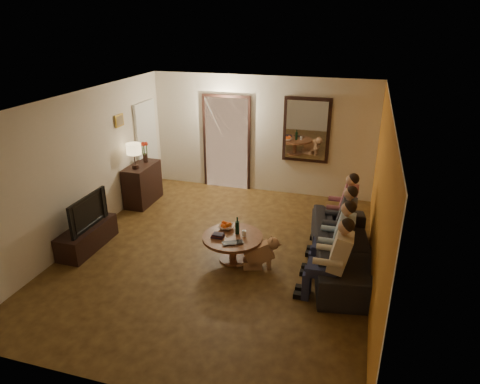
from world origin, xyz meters
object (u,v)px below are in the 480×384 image
(table_lamp, at_px, (134,156))
(dog, at_px, (259,252))
(person_a, at_px, (334,264))
(coffee_table, at_px, (233,248))
(laptop, at_px, (233,244))
(tv, at_px, (83,211))
(dresser, at_px, (143,184))
(tv_stand, at_px, (87,237))
(person_b, at_px, (338,243))
(person_d, at_px, (343,211))
(sofa, at_px, (344,249))
(bowl, at_px, (226,227))
(person_c, at_px, (341,226))
(wine_bottle, at_px, (237,225))

(table_lamp, bearing_deg, dog, -27.99)
(person_a, relative_size, coffee_table, 1.21)
(table_lamp, bearing_deg, laptop, -33.90)
(tv, distance_m, laptop, 2.66)
(dresser, height_order, tv_stand, dresser)
(person_b, xyz_separation_m, person_d, (0.00, 1.20, 0.00))
(tv_stand, height_order, dog, dog)
(sofa, distance_m, person_b, 0.40)
(tv_stand, distance_m, person_a, 4.25)
(table_lamp, distance_m, tv, 1.86)
(person_b, bearing_deg, person_a, -90.00)
(tv_stand, xyz_separation_m, laptop, (2.65, 0.03, 0.26))
(coffee_table, height_order, bowl, bowl)
(dresser, xyz_separation_m, tv_stand, (0.00, -2.03, -0.22))
(person_b, relative_size, coffee_table, 1.21)
(table_lamp, height_order, person_a, table_lamp)
(bowl, xyz_separation_m, laptop, (0.28, -0.50, -0.02))
(dresser, xyz_separation_m, bowl, (2.37, -1.50, 0.06))
(tv, height_order, sofa, tv)
(person_a, relative_size, bowl, 4.63)
(sofa, distance_m, person_d, 0.94)
(table_lamp, relative_size, sofa, 0.23)
(dresser, bearing_deg, bowl, -32.34)
(sofa, bearing_deg, person_d, -2.99)
(person_c, xyz_separation_m, coffee_table, (-1.67, -0.57, -0.38))
(tv_stand, bearing_deg, person_a, -4.32)
(coffee_table, distance_m, laptop, 0.38)
(tv_stand, relative_size, coffee_table, 1.23)
(sofa, bearing_deg, person_c, 9.11)
(person_c, xyz_separation_m, dog, (-1.20, -0.68, -0.32))
(person_d, bearing_deg, person_c, -90.00)
(person_c, bearing_deg, person_b, -90.00)
(person_c, bearing_deg, dog, -150.56)
(tv_stand, height_order, coffee_table, coffee_table)
(person_c, distance_m, bowl, 1.89)
(table_lamp, xyz_separation_m, sofa, (4.32, -1.23, -0.77))
(tv_stand, bearing_deg, wine_bottle, 8.95)
(wine_bottle, bearing_deg, person_c, 16.23)
(table_lamp, xyz_separation_m, bowl, (2.37, -1.28, -0.64))
(person_c, height_order, laptop, person_c)
(tv, height_order, person_a, person_a)
(person_b, height_order, laptop, person_b)
(dog, height_order, laptop, dog)
(person_d, height_order, bowl, person_d)
(dresser, height_order, wine_bottle, dresser)
(tv, relative_size, bowl, 3.86)
(person_d, height_order, coffee_table, person_d)
(person_a, height_order, bowl, person_a)
(tv_stand, xyz_separation_m, person_c, (4.22, 0.88, 0.40))
(dog, xyz_separation_m, wine_bottle, (-0.42, 0.20, 0.32))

